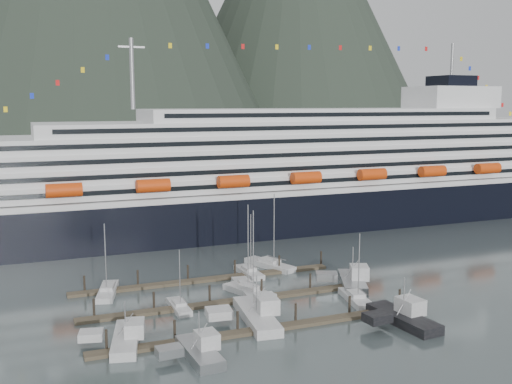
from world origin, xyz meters
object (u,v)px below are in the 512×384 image
Objects in this scene: trawler_d at (402,317)px; sailboat_a at (179,307)px; cruise_ship at (290,180)px; trawler_e at (352,281)px; sailboat_f at (249,273)px; sailboat_e at (108,292)px; trawler_c at (255,315)px; trawler_b at (198,351)px; sailboat_d at (246,288)px; trawler_a at (125,338)px; sailboat_h at (356,299)px; sailboat_c at (249,292)px; sailboat_g at (270,265)px.

sailboat_a is at bearing 52.26° from trawler_d.
cruise_ship is 53.85m from trawler_e.
sailboat_f is at bearing -124.62° from cruise_ship.
trawler_c is at bearing -123.49° from sailboat_e.
sailboat_f is at bearing -51.01° from sailboat_a.
trawler_b is 0.68× the size of trawler_c.
trawler_e is (21.93, 9.44, 0.01)m from trawler_c.
sailboat_d is 1.28× the size of trawler_a.
cruise_ship reaches higher than trawler_a.
sailboat_e is at bearing 73.19° from sailboat_h.
sailboat_c is 1.23× the size of sailboat_f.
sailboat_a is 28.34m from sailboat_h.
sailboat_a is at bearing -9.56° from trawler_b.
trawler_b is (-24.75, -35.00, 0.42)m from sailboat_g.
sailboat_d is 27.52m from trawler_d.
sailboat_d is at bearing -36.23° from trawler_b.
sailboat_g reaches higher than sailboat_h.
trawler_d is (6.16, -34.72, 0.50)m from sailboat_g.
sailboat_e is at bearing 11.20° from trawler_a.
trawler_b is (7.90, -7.80, 0.02)m from trawler_a.
sailboat_h is at bearing 170.78° from sailboat_g.
sailboat_e is 1.03× the size of trawler_e.
sailboat_h is at bearing -145.67° from sailboat_c.
sailboat_a is at bearing 105.87° from sailboat_g.
trawler_e is at bearing -88.86° from sailboat_a.
sailboat_d is at bearing 100.47° from trawler_e.
sailboat_a is at bearing 79.94° from sailboat_c.
trawler_d is at bearing -161.38° from sailboat_f.
sailboat_h is 31.71m from trawler_b.
cruise_ship is at bearing -35.61° from trawler_b.
sailboat_d is at bearing -43.42° from trawler_a.
sailboat_f is 0.97× the size of trawler_e.
cruise_ship reaches higher than trawler_e.
cruise_ship reaches higher than trawler_b.
sailboat_e is 0.84× the size of trawler_c.
cruise_ship is 72.04m from trawler_d.
sailboat_e is (-52.54, -40.06, -11.62)m from cruise_ship.
sailboat_h is at bearing -104.15° from sailboat_a.
sailboat_d reaches higher than sailboat_f.
sailboat_e is 1.05× the size of sailboat_f.
cruise_ship is 13.78× the size of sailboat_g.
trawler_a is at bearing 73.25° from trawler_d.
sailboat_d is at bearing -8.62° from trawler_c.
sailboat_e is 27.71m from trawler_c.
trawler_b is 38.23m from trawler_e.
sailboat_h is at bearing -72.00° from trawler_b.
sailboat_h reaches higher than trawler_e.
cruise_ship is at bearing -17.63° from trawler_d.
cruise_ship is 17.34× the size of sailboat_f.
sailboat_f reaches higher than trawler_b.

